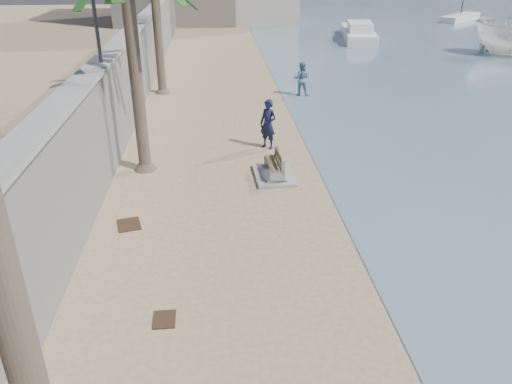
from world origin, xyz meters
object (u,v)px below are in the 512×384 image
person_a (268,121)px  sailboat_west (460,17)px  bench_far (274,167)px  yacht_far (358,35)px  person_b (301,77)px

person_a → sailboat_west: sailboat_west is taller
bench_far → yacht_far: size_ratio=0.23×
person_a → person_b: (2.52, 7.48, -0.12)m
person_a → sailboat_west: bearing=98.0°
yacht_far → sailboat_west: 17.98m
bench_far → person_b: 10.54m
bench_far → sailboat_west: sailboat_west is taller
yacht_far → person_b: bearing=166.0°
person_a → sailboat_west: 43.69m
sailboat_west → yacht_far: bearing=-142.0°
yacht_far → sailboat_west: (14.17, 11.06, -0.01)m
person_a → person_b: bearing=113.5°
person_a → sailboat_west: size_ratio=0.21×
bench_far → sailboat_west: size_ratio=0.18×
bench_far → person_a: size_ratio=0.89×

